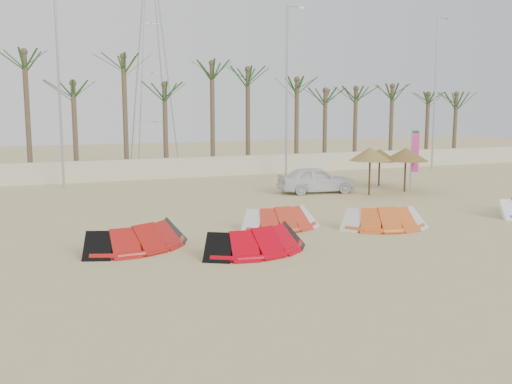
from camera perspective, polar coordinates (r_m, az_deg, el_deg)
name	(u,v)px	position (r m, az deg, el deg)	size (l,w,h in m)	color
ground	(336,264)	(16.71, 8.02, -7.18)	(120.00, 120.00, 0.00)	#CBB77E
boundary_wall	(160,169)	(36.96, -9.61, 2.33)	(60.00, 0.30, 1.30)	beige
palm_line	(162,78)	(38.43, -9.36, 11.21)	(52.00, 4.00, 7.70)	brown
lamp_b	(60,85)	(33.92, -19.05, 10.12)	(1.25, 0.14, 11.00)	#A5A8AD
lamp_c	(287,88)	(37.57, 3.13, 10.34)	(1.25, 0.14, 11.00)	#A5A8AD
lamp_d	(436,90)	(44.13, 17.52, 9.68)	(1.25, 0.14, 11.00)	#A5A8AD
pylon	(155,169)	(43.07, -10.11, 2.29)	(3.00, 3.00, 14.00)	#A5A8AD
kite_red_left	(136,235)	(18.85, -11.88, -4.18)	(4.08, 2.77, 0.90)	#AF1712
kite_red_mid	(253,238)	(18.00, -0.28, -4.60)	(3.81, 2.20, 0.90)	#C30010
kite_red_right	(278,217)	(21.46, 2.19, -2.50)	(3.04, 1.57, 0.90)	red
kite_orange	(380,217)	(21.94, 12.29, -2.44)	(3.47, 2.13, 0.90)	orange
parasol_left	(370,154)	(29.94, 11.35, 3.74)	(2.14, 2.14, 2.49)	#4C331E
parasol_mid	(406,154)	(31.59, 14.75, 3.66)	(2.41, 2.41, 2.38)	#4C331E
parasol_right	(380,155)	(33.70, 12.26, 3.62)	(2.16, 2.16, 2.14)	#4C331E
flag_pink	(414,154)	(32.69, 15.53, 3.66)	(0.45, 0.11, 3.29)	#A5A8AD
flag_green	(414,151)	(34.01, 15.48, 3.94)	(0.45, 0.11, 3.40)	#A5A8AD
car	(316,180)	(30.52, 6.04, 1.24)	(1.65, 4.11, 1.40)	white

